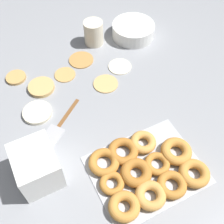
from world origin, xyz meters
name	(u,v)px	position (x,y,z in m)	size (l,w,h in m)	color
ground_plane	(98,99)	(0.00, 0.00, 0.00)	(3.00, 3.00, 0.00)	gray
pancake_0	(120,66)	(0.16, 0.12, 0.00)	(0.10, 0.10, 0.01)	beige
pancake_1	(37,112)	(-0.23, 0.04, 0.01)	(0.11, 0.11, 0.01)	beige
pancake_2	(81,59)	(0.03, 0.23, 0.00)	(0.11, 0.11, 0.01)	#B27F42
pancake_3	(16,77)	(-0.25, 0.25, 0.01)	(0.08, 0.08, 0.01)	tan
pancake_4	(41,87)	(-0.18, 0.15, 0.01)	(0.10, 0.10, 0.02)	tan
pancake_5	(65,74)	(-0.07, 0.18, 0.00)	(0.09, 0.09, 0.01)	tan
pancake_6	(106,83)	(0.06, 0.05, 0.00)	(0.10, 0.10, 0.01)	tan
donut_tray	(146,170)	(0.01, -0.35, 0.02)	(0.35, 0.27, 0.04)	#ADAFB5
batter_bowl	(133,30)	(0.31, 0.27, 0.03)	(0.19, 0.19, 0.06)	white
container_stack	(37,166)	(-0.30, -0.21, 0.06)	(0.12, 0.15, 0.13)	white
paper_cup	(94,33)	(0.13, 0.31, 0.05)	(0.09, 0.09, 0.11)	beige
spatula	(54,133)	(-0.21, -0.07, 0.00)	(0.23, 0.19, 0.01)	brown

